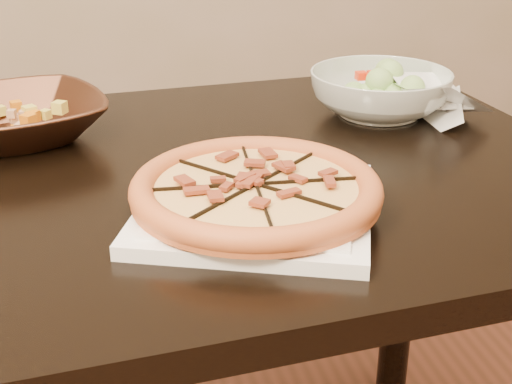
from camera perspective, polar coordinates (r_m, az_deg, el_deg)
dining_table at (r=1.06m, az=-8.13°, el=-4.12°), size 1.34×0.92×0.75m
plate at (r=0.88m, az=0.00°, el=-1.16°), size 0.36×0.36×0.02m
pizza at (r=0.87m, az=-0.00°, el=0.24°), size 0.31×0.31×0.03m
bronze_bowl at (r=1.18m, az=-18.52°, el=5.56°), size 0.34×0.34×0.07m
mixed_dish at (r=1.17m, az=-18.94°, el=7.71°), size 0.09×0.12×0.03m
salad_bowl at (r=1.25m, az=9.88°, el=7.79°), size 0.30×0.30×0.08m
salad at (r=1.24m, az=9.97°, el=10.24°), size 0.09×0.11×0.04m
cling_film at (r=1.26m, az=14.76°, el=6.83°), size 0.17×0.15×0.05m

